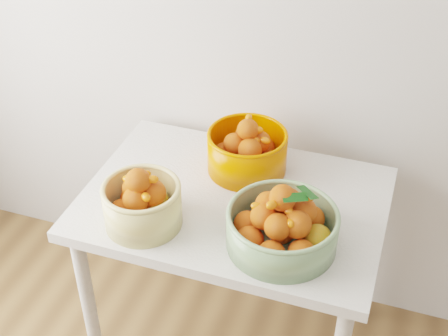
% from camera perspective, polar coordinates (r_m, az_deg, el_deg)
% --- Properties ---
extents(table, '(1.00, 0.70, 0.75)m').
position_cam_1_polar(table, '(2.14, 0.87, -4.79)').
color(table, silver).
rests_on(table, ground).
extents(bowl_cream, '(0.33, 0.33, 0.21)m').
position_cam_1_polar(bowl_cream, '(1.95, -7.50, -3.20)').
color(bowl_cream, '#DCC77C').
rests_on(bowl_cream, table).
extents(bowl_green, '(0.43, 0.43, 0.22)m').
position_cam_1_polar(bowl_green, '(1.87, 5.36, -5.27)').
color(bowl_green, gray).
rests_on(bowl_green, table).
extents(bowl_orange, '(0.30, 0.30, 0.20)m').
position_cam_1_polar(bowl_orange, '(2.17, 2.14, 1.61)').
color(bowl_orange, '#E15700').
rests_on(bowl_orange, table).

